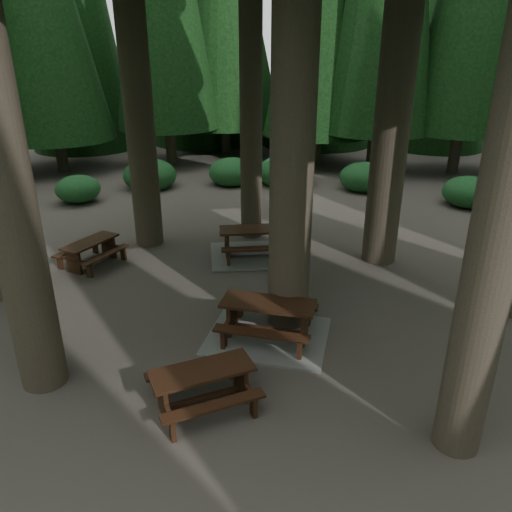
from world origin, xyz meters
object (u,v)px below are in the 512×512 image
(picnic_table_a, at_px, (268,325))
(picnic_table_e, at_px, (203,382))
(picnic_table_b, at_px, (91,249))
(picnic_table_c, at_px, (254,246))

(picnic_table_a, xyz_separation_m, picnic_table_e, (-0.45, -2.29, 0.20))
(picnic_table_b, xyz_separation_m, picnic_table_c, (3.97, 1.82, -0.17))
(picnic_table_b, height_order, picnic_table_e, picnic_table_e)
(picnic_table_e, bearing_deg, picnic_table_a, 38.82)
(picnic_table_a, distance_m, picnic_table_e, 2.34)
(picnic_table_a, relative_size, picnic_table_c, 0.83)
(picnic_table_a, bearing_deg, picnic_table_c, 107.26)
(picnic_table_c, height_order, picnic_table_e, picnic_table_c)
(picnic_table_a, xyz_separation_m, picnic_table_b, (-5.46, 2.11, 0.17))
(picnic_table_a, relative_size, picnic_table_b, 1.39)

